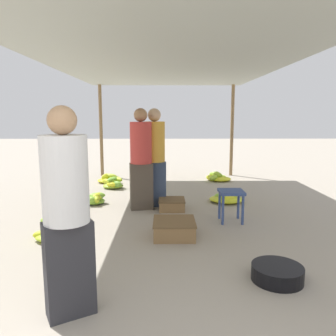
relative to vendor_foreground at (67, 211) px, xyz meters
The scene contains 16 objects.
canopy_post_back_left 5.91m from the vendor_foreground, 98.48° to the left, with size 0.08×0.08×2.23m, color olive.
canopy_post_back_right 6.31m from the vendor_foreground, 67.98° to the left, with size 0.08×0.08×2.23m, color olive.
canopy_tarp 3.25m from the vendor_foreground, 75.14° to the left, with size 3.63×6.46×0.04m, color #9EA399.
vendor_foreground is the anchor object (origin of this frame).
stool 2.75m from the vendor_foreground, 53.11° to the left, with size 0.34×0.34×0.45m.
basin_black 1.93m from the vendor_foreground, 15.88° to the left, with size 0.46×0.46×0.14m.
banana_pile_left_0 3.22m from the vendor_foreground, 99.23° to the left, with size 0.48×0.38×0.19m.
banana_pile_left_1 1.76m from the vendor_foreground, 113.71° to the left, with size 0.45×0.36×0.31m.
banana_pile_left_2 4.42m from the vendor_foreground, 94.60° to the left, with size 0.44×0.44×0.24m.
banana_pile_left_3 4.99m from the vendor_foreground, 96.20° to the left, with size 0.56×0.58×0.21m.
banana_pile_right_0 3.77m from the vendor_foreground, 61.63° to the left, with size 0.59×0.61×0.18m.
banana_pile_right_1 5.52m from the vendor_foreground, 69.56° to the left, with size 0.60×0.53×0.21m.
crate_near 2.98m from the vendor_foreground, 73.68° to the left, with size 0.41×0.41×0.17m.
crate_mid 1.93m from the vendor_foreground, 62.88° to the left, with size 0.52×0.52×0.20m.
shopper_walking_mid 2.84m from the vendor_foreground, 83.33° to the left, with size 0.40×0.40×1.59m.
shopper_walking_far 3.06m from the vendor_foreground, 79.93° to the left, with size 0.38×0.38×1.60m.
Camera 1 is at (-0.04, -1.75, 1.47)m, focal length 35.00 mm.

